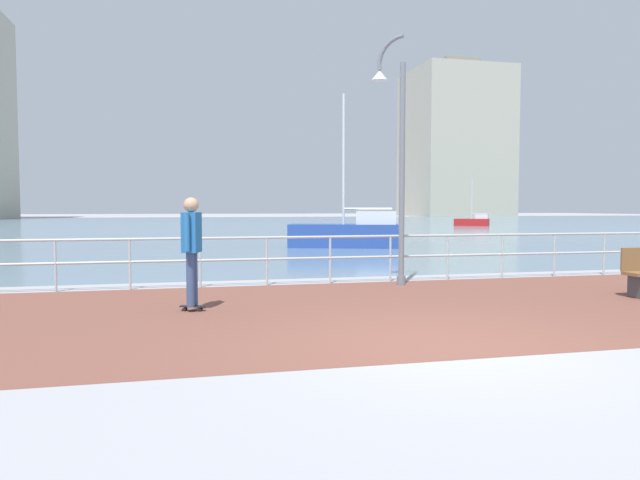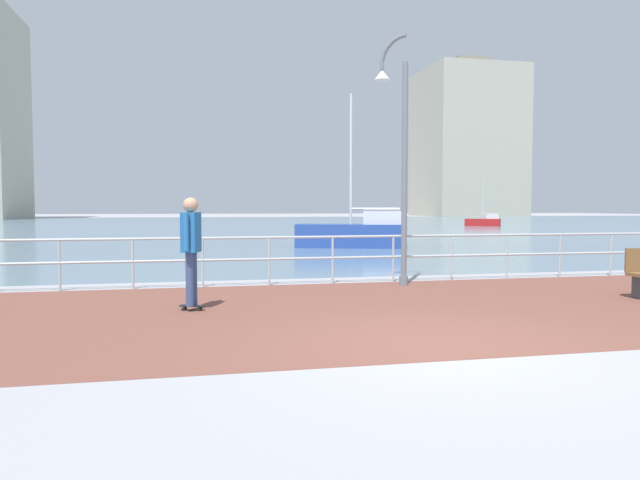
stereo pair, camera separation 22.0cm
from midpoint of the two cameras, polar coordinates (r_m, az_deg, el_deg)
name	(u,v)px [view 1 (the left image)]	position (r m, az deg, el deg)	size (l,w,h in m)	color
ground	(225,228)	(46.45, -9.53, 1.13)	(220.00, 220.00, 0.00)	#9E9EA3
brick_paving	(378,309)	(9.62, 5.15, -6.77)	(28.00, 6.50, 0.01)	brown
harbor_water	(217,225)	(57.34, -10.24, 1.52)	(180.00, 88.00, 0.00)	slate
waterfront_railing	(330,250)	(12.63, 0.52, -1.04)	(25.25, 0.06, 1.06)	#B2BCC1
lamppost	(395,148)	(12.58, 6.94, 9.03)	(0.66, 0.66, 5.33)	slate
skateboarder	(192,243)	(9.48, -13.24, -0.25)	(0.41, 0.55, 1.83)	black
sailboat_navy	(347,233)	(24.11, 2.47, 0.71)	(4.75, 2.80, 6.38)	#284799
sailboat_gray	(473,221)	(53.94, 14.77, 1.79)	(3.01, 2.56, 4.28)	#B21E1E
tower_glass	(455,143)	(119.23, 13.14, 9.31)	(17.93, 17.29, 30.59)	#B2AD99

